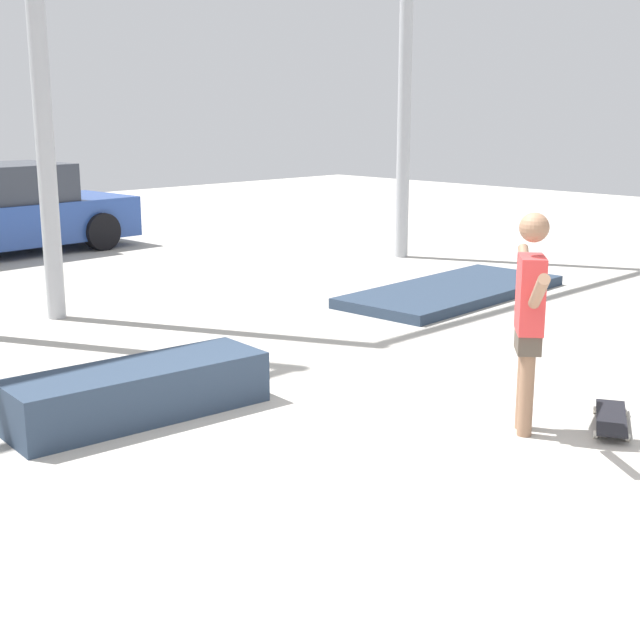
% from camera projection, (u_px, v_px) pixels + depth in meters
% --- Properties ---
extents(ground_plane, '(36.00, 36.00, 0.00)m').
position_uv_depth(ground_plane, '(389.00, 466.00, 5.78)').
color(ground_plane, '#B2ADA3').
extents(skateboarder, '(1.07, 0.88, 1.58)m').
position_uv_depth(skateboarder, '(530.00, 311.00, 6.19)').
color(skateboarder, '#8C664C').
rests_on(skateboarder, ground_plane).
extents(skateboard, '(0.80, 0.57, 0.08)m').
position_uv_depth(skateboard, '(611.00, 418.00, 6.48)').
color(skateboard, black).
rests_on(skateboard, ground_plane).
extents(grind_box, '(2.02, 0.82, 0.40)m').
position_uv_depth(grind_box, '(139.00, 391.00, 6.66)').
color(grind_box, '#28384C').
rests_on(grind_box, ground_plane).
extents(manual_pad, '(3.17, 1.45, 0.12)m').
position_uv_depth(manual_pad, '(453.00, 291.00, 10.96)').
color(manual_pad, '#28384C').
rests_on(manual_pad, ground_plane).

